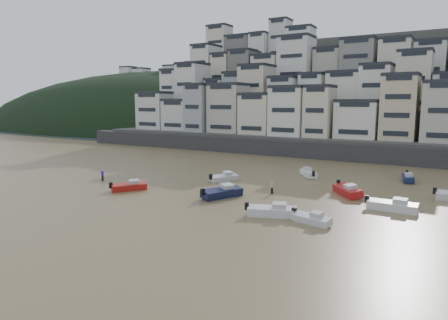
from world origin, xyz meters
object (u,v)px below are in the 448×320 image
Objects in this scene: boat_a at (272,209)px; boat_h at (309,172)px; boat_b at (311,218)px; boat_e at (347,189)px; boat_i at (408,177)px; boat_c at (222,191)px; boat_f at (224,177)px; boat_j at (129,185)px; boat_d at (392,204)px; person_pink at (272,187)px; person_blue at (102,175)px.

boat_h is (-4.16, 23.75, -0.05)m from boat_a.
boat_e reaches higher than boat_b.
boat_a reaches higher than boat_i.
boat_c reaches higher than boat_f.
boat_j reaches higher than boat_b.
boat_e is at bearing -32.83° from boat_i.
boat_b is 0.84× the size of boat_h.
boat_j is (-12.98, -3.03, -0.13)m from boat_c.
person_pink is (-14.85, 0.68, 0.08)m from boat_d.
boat_d is at bearing -171.06° from boat_h.
boat_i is 0.99× the size of boat_j.
boat_c is at bearing -125.01° from boat_f.
person_pink is at bearing 93.07° from boat_a.
boat_a is 24.11m from boat_h.
boat_a is 14.42m from boat_e.
boat_d is at bearing 18.92° from boat_a.
boat_c is 3.49× the size of person_pink.
person_blue reaches higher than boat_b.
boat_f is 2.87× the size of person_blue.
boat_c is at bearing -93.89° from boat_e.
boat_a is at bearing -108.34° from boat_f.
boat_d is 1.14× the size of boat_i.
person_pink is (25.79, 5.35, 0.00)m from person_blue.
boat_h is 32.44m from person_blue.
boat_h is at bearing 37.07° from person_blue.
boat_c is 1.02× the size of boat_e.
boat_e is at bearing 25.51° from person_pink.
person_pink is (-0.10, -14.21, 0.15)m from boat_h.
boat_e is at bearing -32.07° from boat_c.
boat_d is at bearing -41.50° from boat_j.
boat_e reaches higher than boat_h.
person_pink reaches higher than boat_h.
boat_f is 0.98× the size of boat_j.
boat_e is at bearing 50.93° from boat_a.
boat_a is at bearing -30.86° from boat_i.
boat_a is at bearing -65.93° from person_pink.
boat_f is 14.41m from boat_j.
boat_b is at bearing -122.76° from boat_d.
boat_c is 3.49× the size of person_blue.
person_blue reaches higher than boat_f.
boat_j is at bearing -169.35° from boat_b.
person_blue is (-30.05, 4.20, 0.10)m from boat_a.
person_blue is at bearing 106.77° from boat_j.
boat_b is 11.06m from boat_d.
person_pink is (-8.73, -4.17, 0.06)m from boat_e.
boat_b is 0.73× the size of boat_c.
boat_a is 1.11× the size of boat_j.
boat_j is (-21.86, 1.41, -0.08)m from boat_a.
boat_e reaches higher than boat_a.
boat_d is 1.13× the size of boat_j.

